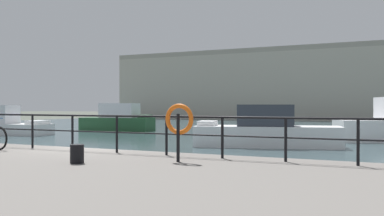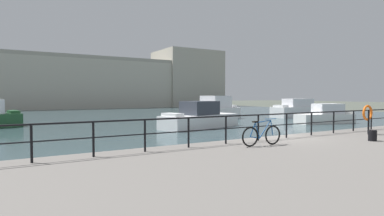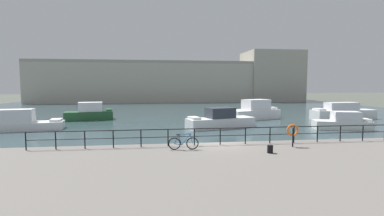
{
  "view_description": "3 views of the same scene",
  "coord_description": "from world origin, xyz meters",
  "px_view_note": "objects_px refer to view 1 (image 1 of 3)",
  "views": [
    {
      "loc": [
        9.42,
        -11.5,
        2.06
      ],
      "look_at": [
        0.06,
        7.42,
        1.95
      ],
      "focal_mm": 42.55,
      "sensor_mm": 36.0,
      "label": 1
    },
    {
      "loc": [
        -10.27,
        -10.09,
        2.54
      ],
      "look_at": [
        -1.43,
        4.82,
        1.85
      ],
      "focal_mm": 28.72,
      "sensor_mm": 36.0,
      "label": 2
    },
    {
      "loc": [
        -3.93,
        -17.71,
        4.51
      ],
      "look_at": [
        -0.99,
        5.12,
        2.56
      ],
      "focal_mm": 26.08,
      "sensor_mm": 36.0,
      "label": 3
    }
  ],
  "objects_px": {
    "life_ring_stand": "(179,121)",
    "mooring_bollard": "(77,154)",
    "moored_small_launch": "(118,120)",
    "moored_harbor_tender": "(266,131)"
  },
  "relations": [
    {
      "from": "mooring_bollard",
      "to": "moored_small_launch",
      "type": "bearing_deg",
      "value": 123.5
    },
    {
      "from": "moored_harbor_tender",
      "to": "moored_small_launch",
      "type": "bearing_deg",
      "value": -45.24
    },
    {
      "from": "moored_small_launch",
      "to": "moored_harbor_tender",
      "type": "distance_m",
      "value": 17.24
    },
    {
      "from": "life_ring_stand",
      "to": "mooring_bollard",
      "type": "bearing_deg",
      "value": -146.0
    },
    {
      "from": "mooring_bollard",
      "to": "life_ring_stand",
      "type": "bearing_deg",
      "value": 34.0
    },
    {
      "from": "moored_harbor_tender",
      "to": "life_ring_stand",
      "type": "distance_m",
      "value": 12.5
    },
    {
      "from": "moored_small_launch",
      "to": "mooring_bollard",
      "type": "xyz_separation_m",
      "value": [
        14.67,
        -22.16,
        0.03
      ]
    },
    {
      "from": "moored_small_launch",
      "to": "moored_harbor_tender",
      "type": "relative_size",
      "value": 0.81
    },
    {
      "from": "mooring_bollard",
      "to": "life_ring_stand",
      "type": "distance_m",
      "value": 2.51
    },
    {
      "from": "moored_harbor_tender",
      "to": "mooring_bollard",
      "type": "xyz_separation_m",
      "value": [
        -0.35,
        -13.7,
        0.13
      ]
    }
  ]
}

